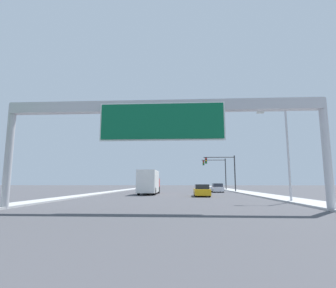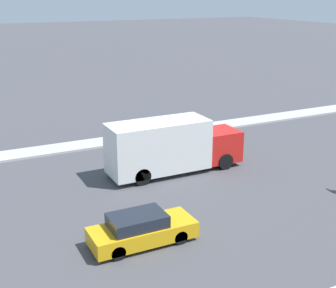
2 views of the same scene
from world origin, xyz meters
TOP-DOWN VIEW (x-y plane):
  - car_near_center at (3.50, 33.76)m, footprint 1.79×4.66m
  - truck_box_primary at (-3.50, 38.69)m, footprint 2.38×8.37m

SIDE VIEW (x-z plane):
  - car_near_center at x=3.50m, z-range -0.04..1.39m
  - truck_box_primary at x=-3.50m, z-range 0.03..3.30m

